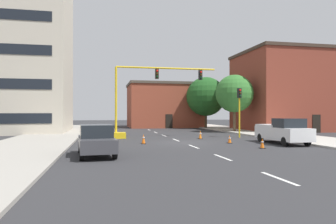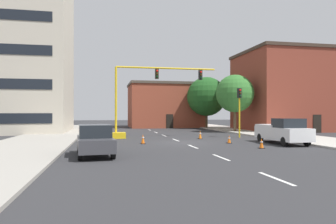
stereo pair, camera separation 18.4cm
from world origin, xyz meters
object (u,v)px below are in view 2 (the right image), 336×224
traffic_light_pole_right (239,101)px  traffic_cone_roadside_b (262,143)px  traffic_signal_gantry (131,114)px  pickup_truck_white (283,131)px  traffic_cone_roadside_c (143,139)px  traffic_cone_roadside_d (229,139)px  sedan_dark_gray_near_left (95,140)px  tree_right_mid (235,94)px  tree_right_far (207,97)px  traffic_cone_roadside_a (200,135)px

traffic_light_pole_right → traffic_cone_roadside_b: bearing=-105.3°
traffic_signal_gantry → pickup_truck_white: bearing=-35.5°
traffic_cone_roadside_c → traffic_signal_gantry: bearing=94.2°
pickup_truck_white → traffic_cone_roadside_d: size_ratio=8.42×
traffic_signal_gantry → pickup_truck_white: traffic_signal_gantry is taller
pickup_truck_white → traffic_cone_roadside_b: 4.11m
sedan_dark_gray_near_left → tree_right_mid: bearing=48.2°
traffic_signal_gantry → tree_right_far: (12.81, 15.96, 2.57)m
tree_right_mid → traffic_cone_roadside_d: (-6.10, -12.92, -4.46)m
tree_right_far → sedan_dark_gray_near_left: bearing=-119.6°
traffic_cone_roadside_b → traffic_cone_roadside_a: bearing=101.8°
tree_right_mid → traffic_cone_roadside_d: bearing=-115.3°
traffic_cone_roadside_b → traffic_cone_roadside_c: traffic_cone_roadside_c is taller
tree_right_far → traffic_cone_roadside_a: size_ratio=10.04×
tree_right_mid → traffic_cone_roadside_a: size_ratio=9.04×
pickup_truck_white → traffic_cone_roadside_a: bearing=130.4°
tree_right_far → traffic_cone_roadside_c: 25.36m
traffic_signal_gantry → traffic_light_pole_right: traffic_signal_gantry is taller
traffic_cone_roadside_d → traffic_signal_gantry: bearing=137.2°
traffic_light_pole_right → traffic_cone_roadside_c: bearing=-157.0°
sedan_dark_gray_near_left → traffic_cone_roadside_d: bearing=27.4°
pickup_truck_white → traffic_cone_roadside_c: 10.84m
sedan_dark_gray_near_left → traffic_signal_gantry: bearing=75.7°
tree_right_mid → sedan_dark_gray_near_left: (-16.27, -18.19, -3.89)m
tree_right_far → traffic_cone_roadside_a: tree_right_far is taller
tree_right_far → traffic_cone_roadside_c: bearing=-119.8°
traffic_signal_gantry → pickup_truck_white: 13.61m
sedan_dark_gray_near_left → pickup_truck_white: bearing=16.0°
traffic_cone_roadside_a → traffic_cone_roadside_b: traffic_cone_roadside_a is taller
traffic_light_pole_right → tree_right_mid: tree_right_mid is taller
traffic_cone_roadside_a → traffic_cone_roadside_d: size_ratio=1.22×
tree_right_mid → traffic_cone_roadside_d: 14.97m
traffic_signal_gantry → sedan_dark_gray_near_left: size_ratio=2.29×
traffic_signal_gantry → traffic_cone_roadside_c: (0.42, -5.70, -1.96)m
pickup_truck_white → traffic_cone_roadside_c: size_ratio=7.10×
pickup_truck_white → tree_right_far: bearing=85.7°
sedan_dark_gray_near_left → traffic_cone_roadside_d: (10.17, 5.27, -0.57)m
tree_right_mid → pickup_truck_white: (-2.22, -14.16, -3.81)m
traffic_cone_roadside_b → traffic_cone_roadside_d: (-0.74, 3.82, -0.03)m
traffic_light_pole_right → traffic_cone_roadside_a: 5.27m
pickup_truck_white → traffic_cone_roadside_c: bearing=168.5°
traffic_cone_roadside_d → sedan_dark_gray_near_left: bearing=-152.6°
pickup_truck_white → traffic_cone_roadside_d: bearing=162.2°
traffic_signal_gantry → traffic_cone_roadside_d: 9.94m
traffic_light_pole_right → tree_right_far: (2.47, 17.45, 1.38)m
traffic_light_pole_right → traffic_cone_roadside_d: traffic_light_pole_right is taller
sedan_dark_gray_near_left → traffic_cone_roadside_a: bearing=46.8°
tree_right_far → pickup_truck_white: bearing=-94.3°
traffic_signal_gantry → tree_right_mid: 14.87m
tree_right_far → tree_right_mid: bearing=-87.4°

